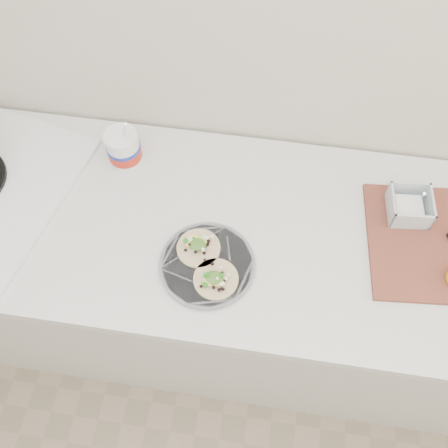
# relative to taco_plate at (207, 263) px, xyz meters

# --- Properties ---
(counter) EXTENTS (2.44, 0.66, 0.90)m
(counter) POSITION_rel_taco_plate_xyz_m (-0.02, 0.14, -0.47)
(counter) COLOR silver
(counter) RESTS_ON ground
(taco_plate) EXTENTS (0.25, 0.25, 0.04)m
(taco_plate) POSITION_rel_taco_plate_xyz_m (0.00, 0.00, 0.00)
(taco_plate) COLOR slate
(taco_plate) RESTS_ON counter
(tub) EXTENTS (0.10, 0.10, 0.22)m
(tub) POSITION_rel_taco_plate_xyz_m (-0.29, 0.31, 0.05)
(tub) COLOR white
(tub) RESTS_ON counter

